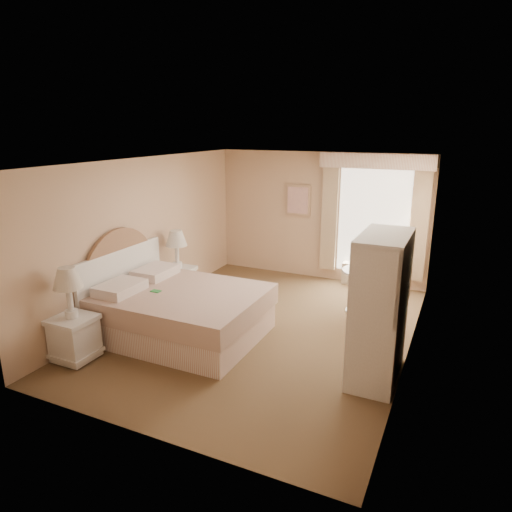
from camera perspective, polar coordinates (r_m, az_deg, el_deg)
The scene contains 9 objects.
room at distance 6.58m, azimuth 0.87°, elevation 0.81°, with size 4.21×5.51×2.51m.
window at distance 8.75m, azimuth 14.40°, elevation 4.72°, with size 2.05×0.22×2.51m.
framed_art at distance 9.16m, azimuth 5.26°, elevation 6.96°, with size 0.52×0.04×0.62m.
bed at distance 6.82m, azimuth -10.19°, elevation -6.56°, with size 2.33×1.83×1.62m.
nightstand_near at distance 6.41m, azimuth -21.88°, elevation -8.19°, with size 0.52×0.52×1.25m.
nightstand_far at distance 8.09m, azimuth -9.73°, elevation -2.31°, with size 0.51×0.51×1.24m.
round_table at distance 7.65m, azimuth 13.20°, elevation -3.45°, with size 0.69×0.69×0.73m.
cafe_chair at distance 8.72m, azimuth 15.49°, elevation -1.10°, with size 0.49×0.49×0.86m.
armoire at distance 5.67m, azimuth 15.18°, elevation -7.74°, with size 0.54×1.08×1.79m.
Camera 1 is at (2.58, -5.81, 2.97)m, focal length 32.00 mm.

